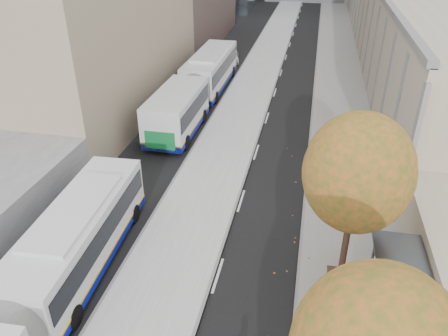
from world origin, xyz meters
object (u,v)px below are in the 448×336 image
(bus_near, at_px, (31,304))
(distant_car, at_px, (231,55))
(bus_far, at_px, (198,85))
(bus_shelter, at_px, (407,279))

(bus_near, xyz_separation_m, distant_car, (0.02, 37.58, -0.90))
(bus_far, height_order, distant_car, bus_far)
(bus_far, relative_size, distant_car, 4.72)
(bus_far, bearing_deg, distant_car, 89.68)
(bus_shelter, height_order, distant_car, bus_shelter)
(bus_near, relative_size, bus_far, 0.91)
(bus_shelter, xyz_separation_m, distant_car, (-13.19, 34.18, -1.49))
(bus_near, xyz_separation_m, bus_far, (-0.11, 24.05, 0.16))
(bus_shelter, bearing_deg, distant_car, 111.09)
(bus_shelter, distance_m, bus_far, 24.58)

